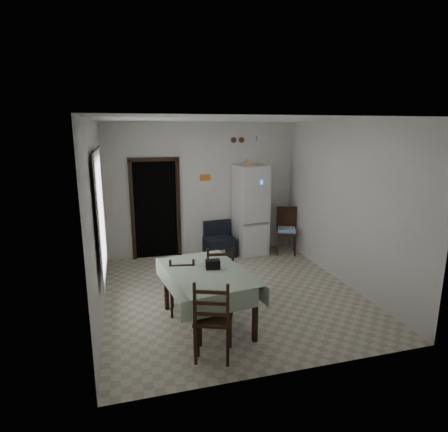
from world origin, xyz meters
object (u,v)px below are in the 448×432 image
object	(u,v)px
corner_chair	(286,231)
dining_chair_far_left	(183,284)
dining_chair_near_head	(213,317)
fridge	(251,210)
dining_chair_far_right	(219,275)
navy_seat	(219,239)
dining_table	(207,298)

from	to	relation	value
corner_chair	dining_chair_far_left	size ratio (longest dim) A/B	1.13
dining_chair_far_left	dining_chair_near_head	size ratio (longest dim) A/B	0.87
fridge	dining_chair_far_right	size ratio (longest dim) A/B	1.94
navy_seat	corner_chair	xyz separation A→B (m)	(1.50, -0.22, 0.14)
dining_chair_far_left	dining_chair_near_head	xyz separation A→B (m)	(0.18, -1.23, 0.07)
fridge	dining_chair_near_head	world-z (taller)	fridge
navy_seat	dining_chair_near_head	world-z (taller)	dining_chair_near_head
corner_chair	dining_table	world-z (taller)	corner_chair
fridge	dining_chair_near_head	xyz separation A→B (m)	(-1.75, -3.63, -0.47)
corner_chair	dining_chair_far_right	size ratio (longest dim) A/B	1.01
corner_chair	dining_chair_far_left	world-z (taller)	corner_chair
dining_chair_far_right	dining_chair_near_head	distance (m)	1.37
fridge	dining_chair_far_left	xyz separation A→B (m)	(-1.93, -2.40, -0.54)
dining_table	dining_chair_near_head	distance (m)	0.80
navy_seat	corner_chair	distance (m)	1.53
corner_chair	dining_chair_far_right	distance (m)	2.99
fridge	dining_chair_far_right	xyz separation A→B (m)	(-1.34, -2.33, -0.48)
fridge	navy_seat	xyz separation A→B (m)	(-0.72, 0.00, -0.62)
fridge	dining_table	bearing A→B (deg)	-128.17
dining_chair_far_left	navy_seat	bearing A→B (deg)	-107.27
fridge	dining_chair_near_head	size ratio (longest dim) A/B	1.89
fridge	dining_chair_far_left	size ratio (longest dim) A/B	2.17
fridge	corner_chair	world-z (taller)	fridge
dining_table	dining_chair_far_left	xyz separation A→B (m)	(-0.28, 0.45, 0.05)
corner_chair	dining_chair_far_left	bearing A→B (deg)	-119.41
dining_chair_far_left	dining_table	bearing A→B (deg)	130.99
dining_table	dining_chair_near_head	bearing A→B (deg)	-105.64
navy_seat	dining_chair_near_head	xyz separation A→B (m)	(-1.03, -3.63, 0.15)
corner_chair	dining_chair_near_head	bearing A→B (deg)	-104.77
fridge	dining_table	distance (m)	3.35
dining_table	dining_chair_far_right	bearing A→B (deg)	50.14
fridge	dining_chair_near_head	distance (m)	4.06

